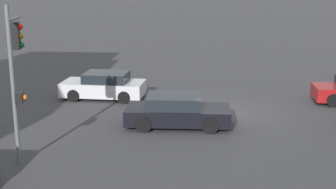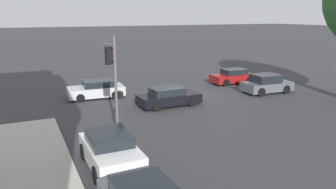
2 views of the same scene
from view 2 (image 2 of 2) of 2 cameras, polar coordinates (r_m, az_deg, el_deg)
The scene contains 7 objects.
ground_plane at distance 25.70m, azimuth 1.99°, elevation -0.22°, with size 300.00×300.00×0.00m, color #333335.
traffic_signal at distance 16.66m, azimuth -9.49°, elevation 3.64°, with size 0.69×1.61×5.25m.
crossing_car_0 at distance 30.79m, azimuth 11.21°, elevation 3.10°, with size 4.04×1.90×1.34m.
crossing_car_1 at distance 25.56m, azimuth -12.36°, elevation 0.87°, with size 4.27×2.20×1.35m.
crossing_car_2 at distance 22.78m, azimuth 0.08°, elevation -0.41°, with size 4.35×2.08×1.32m.
crossing_car_3 at distance 27.77m, azimuth 16.76°, elevation 1.75°, with size 4.07×2.16×1.51m.
parked_car_0 at distance 14.05m, azimuth -10.03°, elevation -9.56°, with size 2.00×3.87×1.47m.
Camera 2 is at (11.38, 22.18, 6.24)m, focal length 35.00 mm.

